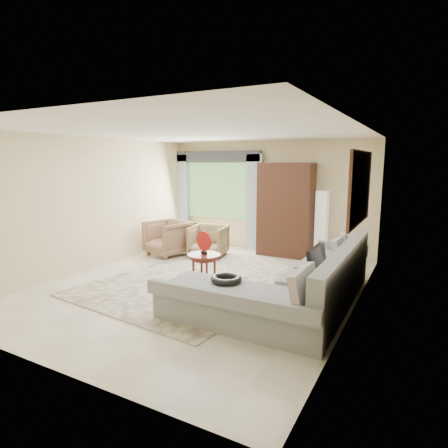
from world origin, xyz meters
The scene contains 17 objects.
ground centered at (0.00, 0.00, 0.00)m, with size 6.00×6.00×0.00m, color silver.
area_rug centered at (-0.19, 0.24, 0.01)m, with size 3.00×4.00×0.02m, color beige.
sectional_sofa centered at (1.78, -0.18, 0.28)m, with size 2.30×3.46×0.90m.
tv_screen centered at (2.05, -0.23, 0.72)m, with size 0.06×0.74×0.48m, color black.
garden_hose centered at (1.00, -0.97, 0.55)m, with size 0.43×0.43×0.09m, color black.
coffee_table centered at (0.06, -0.02, 0.30)m, with size 0.57×0.57×0.57m.
red_disc centered at (0.06, -0.02, 0.80)m, with size 0.34×0.34×0.03m, color #A31310.
armchair_left centered at (-1.81, 1.46, 0.40)m, with size 0.85×0.88×0.80m, color #966B52.
armchair_right centered at (-0.93, 1.78, 0.36)m, with size 0.76×0.78×0.71m, color #977E52.
potted_plant centered at (-1.98, 2.84, 0.30)m, with size 0.53×0.46×0.59m, color #999999.
armoire centered at (0.55, 2.72, 1.05)m, with size 1.20×0.55×2.10m, color black.
floor_lamp centered at (1.35, 2.78, 0.75)m, with size 0.24×0.24×1.50m, color silver.
window centered at (-1.35, 2.97, 1.40)m, with size 1.80×0.04×1.40m, color #669E59.
curtain_left centered at (-2.40, 2.88, 1.15)m, with size 0.40×0.08×2.30m, color #9EB7CC.
curtain_right centered at (-0.30, 2.88, 1.15)m, with size 0.40×0.08×2.30m, color #9EB7CC.
valance centered at (-1.35, 2.90, 2.25)m, with size 2.40×0.12×0.26m, color #1E232D.
wall_mirror centered at (2.46, 0.35, 1.75)m, with size 0.05×1.70×1.05m.
Camera 1 is at (3.30, -5.29, 2.12)m, focal length 30.00 mm.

